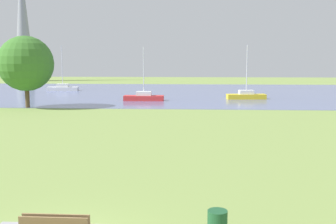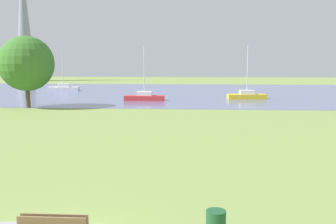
{
  "view_description": "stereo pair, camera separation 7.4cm",
  "coord_description": "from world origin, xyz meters",
  "px_view_note": "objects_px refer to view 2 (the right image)",
  "views": [
    {
      "loc": [
        3.53,
        -9.64,
        4.99
      ],
      "look_at": [
        1.99,
        15.16,
        1.69
      ],
      "focal_mm": 42.79,
      "sensor_mm": 36.0,
      "label": 1
    },
    {
      "loc": [
        3.61,
        -9.63,
        4.99
      ],
      "look_at": [
        1.99,
        15.16,
        1.69
      ],
      "focal_mm": 42.79,
      "sensor_mm": 36.0,
      "label": 2
    }
  ],
  "objects_px": {
    "sailboat_yellow": "(247,95)",
    "tree_mid_shore": "(26,64)",
    "litter_bin": "(216,224)",
    "sailboat_white": "(64,88)",
    "electricity_pylon": "(24,19)",
    "sailboat_red": "(144,97)"
  },
  "relations": [
    {
      "from": "litter_bin",
      "to": "sailboat_red",
      "type": "relative_size",
      "value": 0.12
    },
    {
      "from": "sailboat_red",
      "to": "sailboat_yellow",
      "type": "distance_m",
      "value": 12.88
    },
    {
      "from": "litter_bin",
      "to": "sailboat_red",
      "type": "height_order",
      "value": "sailboat_red"
    },
    {
      "from": "litter_bin",
      "to": "sailboat_yellow",
      "type": "bearing_deg",
      "value": 81.45
    },
    {
      "from": "litter_bin",
      "to": "sailboat_red",
      "type": "bearing_deg",
      "value": 100.13
    },
    {
      "from": "sailboat_red",
      "to": "tree_mid_shore",
      "type": "xyz_separation_m",
      "value": [
        -11.14,
        -7.66,
        4.07
      ]
    },
    {
      "from": "sailboat_red",
      "to": "sailboat_white",
      "type": "height_order",
      "value": "sailboat_white"
    },
    {
      "from": "sailboat_yellow",
      "to": "tree_mid_shore",
      "type": "height_order",
      "value": "tree_mid_shore"
    },
    {
      "from": "electricity_pylon",
      "to": "sailboat_white",
      "type": "bearing_deg",
      "value": -57.32
    },
    {
      "from": "sailboat_red",
      "to": "sailboat_white",
      "type": "relative_size",
      "value": 0.89
    },
    {
      "from": "litter_bin",
      "to": "sailboat_red",
      "type": "xyz_separation_m",
      "value": [
        -6.61,
        37.0,
        0.06
      ]
    },
    {
      "from": "sailboat_white",
      "to": "sailboat_yellow",
      "type": "bearing_deg",
      "value": -22.89
    },
    {
      "from": "sailboat_yellow",
      "to": "electricity_pylon",
      "type": "distance_m",
      "value": 61.55
    },
    {
      "from": "sailboat_white",
      "to": "electricity_pylon",
      "type": "distance_m",
      "value": 35.92
    },
    {
      "from": "sailboat_yellow",
      "to": "sailboat_white",
      "type": "distance_m",
      "value": 29.55
    },
    {
      "from": "sailboat_yellow",
      "to": "sailboat_white",
      "type": "relative_size",
      "value": 0.94
    },
    {
      "from": "sailboat_white",
      "to": "electricity_pylon",
      "type": "height_order",
      "value": "electricity_pylon"
    },
    {
      "from": "sailboat_red",
      "to": "tree_mid_shore",
      "type": "height_order",
      "value": "tree_mid_shore"
    },
    {
      "from": "litter_bin",
      "to": "sailboat_white",
      "type": "height_order",
      "value": "sailboat_white"
    },
    {
      "from": "sailboat_red",
      "to": "sailboat_yellow",
      "type": "xyz_separation_m",
      "value": [
        12.59,
        2.76,
        0.0
      ]
    },
    {
      "from": "tree_mid_shore",
      "to": "electricity_pylon",
      "type": "bearing_deg",
      "value": 113.28
    },
    {
      "from": "litter_bin",
      "to": "sailboat_yellow",
      "type": "height_order",
      "value": "sailboat_yellow"
    }
  ]
}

